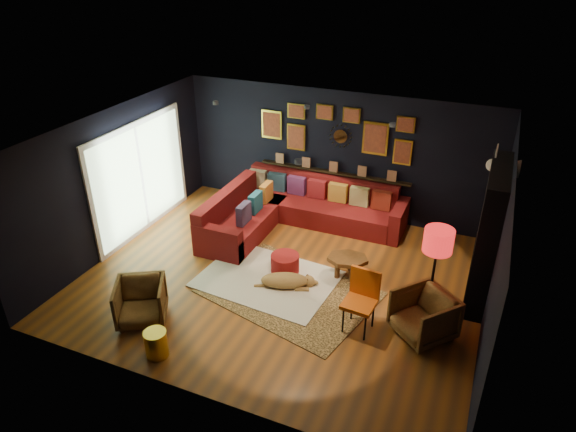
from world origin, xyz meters
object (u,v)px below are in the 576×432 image
at_px(coffee_table, 347,261).
at_px(dog, 285,278).
at_px(armchair_right, 424,314).
at_px(floor_lamp, 438,245).
at_px(armchair_left, 141,300).
at_px(sectional, 290,211).
at_px(pouf, 285,263).
at_px(gold_stool, 156,344).
at_px(orange_chair, 362,295).

relative_size(coffee_table, dog, 0.76).
distance_m(armchair_right, dog, 2.34).
bearing_deg(floor_lamp, armchair_right, -90.58).
bearing_deg(dog, armchair_left, -156.95).
relative_size(sectional, pouf, 6.93).
height_order(armchair_left, floor_lamp, floor_lamp).
height_order(sectional, floor_lamp, floor_lamp).
relative_size(sectional, floor_lamp, 2.21).
xyz_separation_m(pouf, armchair_right, (2.48, -0.69, 0.20)).
height_order(armchair_right, floor_lamp, floor_lamp).
bearing_deg(pouf, armchair_right, -15.60).
xyz_separation_m(gold_stool, dog, (1.02, 2.15, -0.01)).
bearing_deg(dog, floor_lamp, -17.11).
height_order(armchair_left, armchair_right, armchair_right).
height_order(gold_stool, floor_lamp, floor_lamp).
bearing_deg(dog, orange_chair, -38.95).
relative_size(sectional, armchair_right, 4.41).
distance_m(coffee_table, armchair_right, 1.76).
bearing_deg(coffee_table, armchair_left, -137.60).
height_order(armchair_right, gold_stool, armchair_right).
xyz_separation_m(sectional, pouf, (0.59, -1.61, -0.13)).
height_order(sectional, dog, sectional).
bearing_deg(orange_chair, pouf, 156.66).
xyz_separation_m(pouf, gold_stool, (-0.85, -2.55, 0.01)).
relative_size(armchair_left, gold_stool, 1.82).
height_order(pouf, floor_lamp, floor_lamp).
distance_m(sectional, coffee_table, 2.08).
relative_size(pouf, orange_chair, 0.51).
bearing_deg(armchair_left, orange_chair, -9.66).
distance_m(pouf, gold_stool, 2.69).
bearing_deg(armchair_right, sectional, -176.04).
relative_size(sectional, orange_chair, 3.55).
distance_m(armchair_left, orange_chair, 3.30).
bearing_deg(floor_lamp, orange_chair, -145.44).
xyz_separation_m(coffee_table, floor_lamp, (1.45, -0.55, 0.98)).
relative_size(coffee_table, floor_lamp, 0.53).
bearing_deg(dog, sectional, 89.77).
bearing_deg(gold_stool, armchair_left, 139.85).
distance_m(armchair_left, armchair_right, 4.19).
bearing_deg(coffee_table, sectional, 141.08).
xyz_separation_m(armchair_right, dog, (-2.31, 0.29, -0.20)).
bearing_deg(orange_chair, coffee_table, 120.88).
bearing_deg(sectional, pouf, -69.91).
bearing_deg(sectional, orange_chair, -48.67).
distance_m(coffee_table, dog, 1.12).
xyz_separation_m(sectional, floor_lamp, (3.07, -1.86, 0.97)).
relative_size(coffee_table, orange_chair, 0.86).
distance_m(orange_chair, dog, 1.54).
bearing_deg(gold_stool, pouf, 71.56).
height_order(coffee_table, armchair_right, armchair_right).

